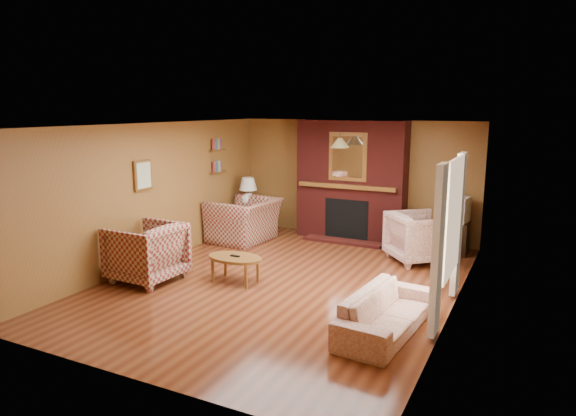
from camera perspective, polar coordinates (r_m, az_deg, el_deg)
The scene contains 20 objects.
floor at distance 8.02m, azimuth -0.39°, elevation -8.19°, with size 6.50×6.50×0.00m, color #4E2210.
ceiling at distance 7.57m, azimuth -0.42°, elevation 9.21°, with size 6.50×6.50×0.00m, color silver.
wall_back at distance 10.67m, azimuth 7.51°, elevation 3.22°, with size 6.50×6.50×0.00m, color brown.
wall_front at distance 5.11m, azimuth -17.19°, elevation -5.95°, with size 6.50×6.50×0.00m, color brown.
wall_left at distance 9.10m, azimuth -14.61°, elevation 1.58°, with size 6.50×6.50×0.00m, color brown.
wall_right at distance 6.97m, azimuth 18.28°, elevation -1.49°, with size 6.50×6.50×0.00m, color brown.
fireplace at distance 10.42m, azimuth 7.03°, elevation 2.94°, with size 2.20×0.82×2.40m.
window_right at distance 6.80m, azimuth 17.59°, elevation -2.39°, with size 0.10×1.85×2.00m.
bookshelf at distance 10.50m, azimuth -7.68°, elevation 5.65°, with size 0.09×0.55×0.71m.
botanical_print at distance 8.80m, azimuth -15.83°, elevation 3.51°, with size 0.05×0.40×0.50m.
pendant_light at distance 9.70m, azimuth 5.79°, elevation 7.22°, with size 0.36×0.36×0.48m.
plaid_loveseat at distance 10.34m, azimuth -4.88°, elevation -1.36°, with size 1.30×1.14×0.84m, color maroon.
plaid_armchair at distance 8.25m, azimuth -15.47°, elevation -4.75°, with size 0.97×1.00×0.91m, color maroon.
floral_sofa at distance 6.36m, azimuth 10.85°, elevation -11.28°, with size 1.73×0.67×0.50m, color beige.
floral_armchair at distance 9.21m, azimuth 14.33°, elevation -3.16°, with size 0.93×0.95×0.87m, color beige.
coffee_table at distance 7.96m, azimuth -5.90°, elevation -5.73°, with size 0.89×0.55×0.42m.
side_table at distance 10.99m, azimuth -4.41°, elevation -1.32°, with size 0.43×0.43×0.58m, color brown.
table_lamp at distance 10.87m, azimuth -4.46°, elevation 1.96°, with size 0.38×0.38×0.63m.
tv_stand at distance 9.93m, azimuth 17.78°, elevation -3.11°, with size 0.55×0.50×0.60m, color black.
crt_tv at distance 9.82m, azimuth 17.95°, elevation -0.12°, with size 0.55×0.55×0.46m.
Camera 1 is at (3.42, -6.75, 2.66)m, focal length 32.00 mm.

